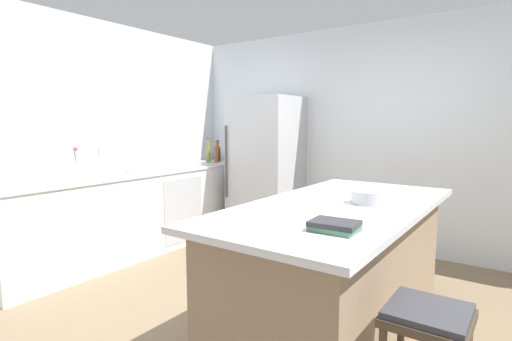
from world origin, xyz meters
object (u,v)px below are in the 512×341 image
Objects in this scene: olive_oil_bottle at (208,153)px; hot_sauce_bottle at (219,155)px; refrigerator at (266,168)px; cookbook_stack at (334,226)px; bar_stool at (427,333)px; flower_vase at (76,168)px; syrup_bottle at (218,153)px; kitchen_island at (337,269)px; sink_faucet at (100,160)px; paper_towel_roll at (132,160)px; vinegar_bottle at (217,154)px; mixing_bowl at (368,197)px.

hot_sauce_bottle is at bearing 102.27° from olive_oil_bottle.
refrigerator reaches higher than cookbook_stack.
bar_stool is 3.36m from flower_vase.
flower_vase is 1.03× the size of syrup_bottle.
sink_faucet reaches higher than kitchen_island.
paper_towel_roll is (-0.03, 0.67, 0.03)m from flower_vase.
kitchen_island is at bearing 8.09° from flower_vase.
vinegar_bottle is at bearing 144.58° from bar_stool.
hot_sauce_bottle reaches higher than kitchen_island.
sink_faucet is 1.46× the size of hot_sauce_bottle.
bar_stool is 2.89× the size of mixing_bowl.
olive_oil_bottle is at bearing 89.82° from paper_towel_roll.
mixing_bowl is (2.74, 0.49, -0.06)m from flower_vase.
flower_vase is 2.13m from syrup_bottle.
vinegar_bottle is (0.08, 1.35, -0.02)m from paper_towel_roll.
bar_stool is 4.03m from vinegar_bottle.
sink_faucet reaches higher than mixing_bowl.
olive_oil_bottle reaches higher than mixing_bowl.
vinegar_bottle is at bearing 88.65° from flower_vase.
kitchen_island is at bearing -30.98° from olive_oil_bottle.
paper_towel_roll is 2.78m from mixing_bowl.
syrup_bottle is at bearing 89.31° from paper_towel_roll.
syrup_bottle reaches higher than hot_sauce_bottle.
paper_towel_roll is 3.03m from cookbook_stack.
olive_oil_bottle is (-0.08, -0.09, 0.02)m from vinegar_bottle.
paper_towel_roll is 0.92× the size of olive_oil_bottle.
mixing_bowl is at bearing 97.61° from cookbook_stack.
kitchen_island is at bearing -141.85° from mixing_bowl.
olive_oil_bottle is at bearing 88.43° from sink_faucet.
mixing_bowl is (2.69, -1.53, -0.07)m from vinegar_bottle.
refrigerator reaches higher than hot_sauce_bottle.
syrup_bottle is 0.12m from vinegar_bottle.
mixing_bowl is at bearing -39.76° from refrigerator.
refrigerator is at bearing 135.58° from kitchen_island.
refrigerator reaches higher than olive_oil_bottle.
sink_faucet is 2.82m from mixing_bowl.
cookbook_stack is at bearing -37.66° from olive_oil_bottle.
cookbook_stack is at bearing -40.57° from hot_sauce_bottle.
flower_vase reaches higher than hot_sauce_bottle.
flower_vase is at bearing -87.63° from hot_sauce_bottle.
sink_faucet is 0.99× the size of syrup_bottle.
sink_faucet is at bearing -176.22° from mixing_bowl.
hot_sauce_bottle is at bearing 90.60° from sink_faucet.
sink_faucet is at bearing 168.59° from cookbook_stack.
sink_faucet is 1.32× the size of mixing_bowl.
mixing_bowl is at bearing 10.18° from flower_vase.
syrup_bottle is at bearing 139.86° from cookbook_stack.
hot_sauce_bottle is 0.25m from vinegar_bottle.
refrigerator reaches higher than paper_towel_roll.
hot_sauce_bottle is at bearing 145.11° from kitchen_island.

